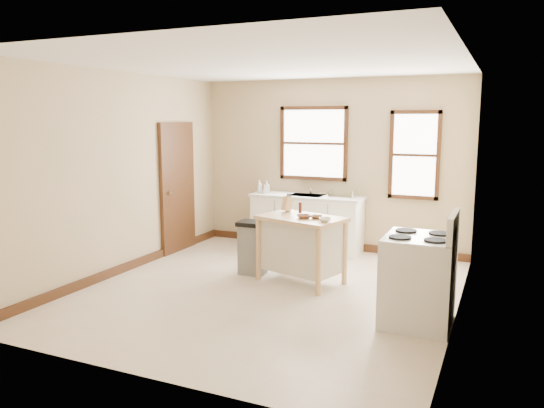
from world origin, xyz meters
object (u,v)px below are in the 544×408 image
at_px(gas_stove, 419,268).
at_px(dish_rack, 343,194).
at_px(pepper_grinder, 300,207).
at_px(bowl_a, 304,217).
at_px(soap_bottle_b, 267,187).
at_px(bowl_b, 316,217).
at_px(knife_block, 287,204).
at_px(trash_bin, 253,248).
at_px(soap_bottle_a, 260,187).
at_px(bowl_c, 325,220).
at_px(kitchen_island, 301,250).

bearing_deg(gas_stove, dish_rack, 121.68).
bearing_deg(pepper_grinder, bowl_a, -62.34).
relative_size(soap_bottle_b, bowl_b, 1.28).
bearing_deg(knife_block, trash_bin, -126.51).
relative_size(soap_bottle_b, dish_rack, 0.50).
xyz_separation_m(soap_bottle_a, trash_bin, (0.61, -1.51, -0.65)).
bearing_deg(bowl_b, bowl_a, -162.26).
distance_m(pepper_grinder, gas_stove, 2.14).
bearing_deg(gas_stove, bowl_c, 152.09).
relative_size(soap_bottle_a, dish_rack, 0.53).
height_order(bowl_c, trash_bin, bowl_c).
bearing_deg(bowl_b, knife_block, 148.94).
bearing_deg(trash_bin, bowl_b, -10.08).
height_order(knife_block, bowl_c, knife_block).
bearing_deg(bowl_b, soap_bottle_b, 131.22).
height_order(soap_bottle_a, gas_stove, gas_stove).
distance_m(bowl_c, gas_stove, 1.45).
height_order(dish_rack, bowl_a, dish_rack).
bearing_deg(bowl_c, trash_bin, 166.10).
height_order(kitchen_island, trash_bin, kitchen_island).
relative_size(knife_block, pepper_grinder, 1.33).
xyz_separation_m(soap_bottle_b, gas_stove, (2.89, -2.49, -0.41)).
distance_m(kitchen_island, bowl_c, 0.64).
xyz_separation_m(kitchen_island, bowl_a, (0.07, -0.09, 0.47)).
distance_m(bowl_a, bowl_c, 0.33).
bearing_deg(gas_stove, kitchen_island, 152.32).
xyz_separation_m(soap_bottle_a, knife_block, (1.04, -1.32, -0.04)).
bearing_deg(knife_block, soap_bottle_b, 154.33).
height_order(bowl_a, trash_bin, bowl_a).
bearing_deg(trash_bin, dish_rack, 61.19).
xyz_separation_m(kitchen_island, gas_stove, (1.64, -0.86, 0.17)).
distance_m(dish_rack, kitchen_island, 1.79).
relative_size(trash_bin, gas_stove, 0.62).
distance_m(dish_rack, bowl_a, 1.81).
bearing_deg(trash_bin, soap_bottle_b, 105.23).
relative_size(pepper_grinder, bowl_a, 0.82).
xyz_separation_m(bowl_a, gas_stove, (1.57, -0.77, -0.30)).
distance_m(soap_bottle_a, soap_bottle_b, 0.12).
height_order(soap_bottle_a, soap_bottle_b, soap_bottle_a).
height_order(kitchen_island, pepper_grinder, pepper_grinder).
height_order(dish_rack, knife_block, knife_block).
bearing_deg(gas_stove, knife_block, 149.81).
relative_size(bowl_a, bowl_b, 1.13).
relative_size(soap_bottle_b, trash_bin, 0.28).
bearing_deg(trash_bin, pepper_grinder, 14.89).
distance_m(soap_bottle_b, bowl_c, 2.45).
relative_size(bowl_b, gas_stove, 0.13).
distance_m(dish_rack, bowl_c, 1.94).
bearing_deg(soap_bottle_a, bowl_a, -41.23).
bearing_deg(bowl_b, soap_bottle_a, 133.97).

